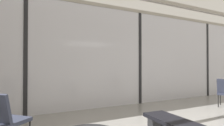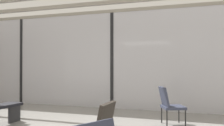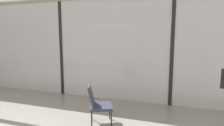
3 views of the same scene
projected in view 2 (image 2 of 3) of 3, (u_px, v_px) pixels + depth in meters
The scene contains 5 objects.
glass_curtain_wall at pixel (112, 60), 8.10m from camera, with size 14.00×0.08×3.05m, color silver.
window_mullion_0 at pixel (22, 61), 9.25m from camera, with size 0.10×0.12×3.05m, color black.
window_mullion_1 at pixel (112, 60), 8.10m from camera, with size 0.10×0.12×3.05m, color black.
parked_airplane at pixel (156, 55), 12.39m from camera, with size 11.54×3.79×3.79m.
lounge_chair_0 at pixel (169, 103), 5.79m from camera, with size 0.67×0.65×0.87m.
Camera 2 is at (2.65, -2.45, 1.35)m, focal length 40.61 mm.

